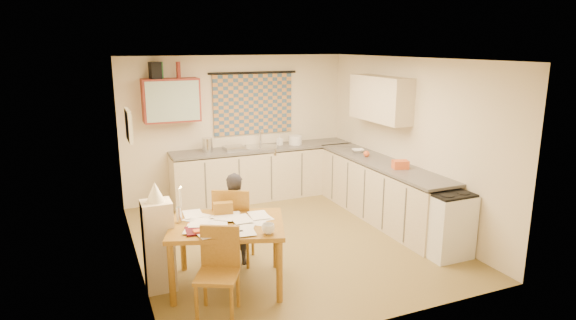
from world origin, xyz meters
name	(u,v)px	position (x,y,z in m)	size (l,w,h in m)	color
floor	(287,240)	(0.00, 0.00, -0.01)	(4.00, 4.50, 0.02)	brown
ceiling	(286,58)	(0.00, 0.00, 2.51)	(4.00, 4.50, 0.02)	white
wall_back	(237,127)	(0.00, 2.26, 1.25)	(4.00, 0.02, 2.50)	beige
wall_front	(381,203)	(0.00, -2.26, 1.25)	(4.00, 0.02, 2.50)	beige
wall_left	(131,168)	(-2.01, 0.00, 1.25)	(0.02, 4.50, 2.50)	beige
wall_right	(409,142)	(2.01, 0.00, 1.25)	(0.02, 4.50, 2.50)	beige
window_blind	(253,104)	(0.30, 2.22, 1.65)	(1.45, 0.03, 1.05)	#335170
curtain_rod	(253,73)	(0.30, 2.20, 2.20)	(0.04, 0.04, 1.60)	black
wall_cabinet	(171,100)	(-1.15, 2.08, 1.80)	(0.90, 0.34, 0.70)	maroon
wall_cabinet_glass	(173,101)	(-1.15, 1.91, 1.80)	(0.84, 0.02, 0.64)	#99B2A5
upper_cabinet_right	(380,99)	(1.83, 0.55, 1.85)	(0.34, 1.30, 0.70)	#C7B694
framed_print	(128,125)	(-1.97, 0.40, 1.70)	(0.04, 0.50, 0.40)	beige
print_canvas	(131,125)	(-1.95, 0.40, 1.70)	(0.01, 0.42, 0.32)	silver
counter_back	(265,173)	(0.41, 1.95, 0.45)	(3.30, 0.62, 0.92)	#C7B694
counter_right	(381,191)	(1.70, 0.23, 0.45)	(0.62, 2.95, 0.92)	#C7B694
stove	(445,224)	(1.70, -1.25, 0.43)	(0.55, 0.55, 0.86)	white
sink	(261,150)	(0.34, 1.95, 0.88)	(0.55, 0.45, 0.10)	silver
tap	(260,137)	(0.39, 2.13, 1.06)	(0.03, 0.03, 0.28)	silver
dish_rack	(234,148)	(-0.15, 1.95, 0.95)	(0.35, 0.30, 0.06)	silver
kettle	(207,145)	(-0.62, 1.95, 1.04)	(0.18, 0.18, 0.24)	silver
mixing_bowl	(295,140)	(1.00, 1.95, 1.00)	(0.24, 0.24, 0.16)	white
soap_bottle	(280,140)	(0.71, 2.00, 1.01)	(0.10, 0.10, 0.18)	white
bowl	(358,151)	(1.70, 0.95, 0.95)	(0.25, 0.25, 0.05)	white
orange_bag	(400,165)	(1.70, -0.23, 0.98)	(0.22, 0.16, 0.12)	orange
fruit_orange	(367,154)	(1.65, 0.60, 0.97)	(0.10, 0.10, 0.10)	orange
speaker	(155,70)	(-1.37, 2.08, 2.28)	(0.16, 0.20, 0.26)	black
bottle_green	(161,70)	(-1.28, 2.08, 2.28)	(0.07, 0.07, 0.26)	#195926
bottle_brown	(178,70)	(-1.01, 2.08, 2.28)	(0.07, 0.07, 0.26)	maroon
dining_table	(228,254)	(-1.12, -0.94, 0.38)	(1.48, 1.30, 0.75)	brown
chair_far	(235,239)	(-0.87, -0.39, 0.31)	(0.61, 0.61, 1.00)	brown
chair_near	(218,289)	(-1.38, -1.50, 0.28)	(0.55, 0.55, 0.90)	brown
person	(235,219)	(-0.87, -0.41, 0.59)	(0.51, 0.47, 1.17)	black
shelf_stand	(159,246)	(-1.84, -0.72, 0.51)	(0.32, 0.30, 1.03)	#C7B694
lampshade	(155,192)	(-1.84, -0.72, 1.14)	(0.20, 0.20, 0.22)	beige
letter_rack	(223,209)	(-1.09, -0.69, 0.83)	(0.22, 0.10, 0.16)	brown
mug	(268,229)	(-0.80, -1.40, 0.80)	(0.19, 0.19, 0.11)	white
magazine	(185,232)	(-1.60, -1.04, 0.76)	(0.21, 0.27, 0.02)	maroon
book	(187,227)	(-1.55, -0.89, 0.76)	(0.22, 0.26, 0.02)	orange
orange_box	(199,232)	(-1.47, -1.12, 0.77)	(0.12, 0.08, 0.04)	orange
eyeglasses	(237,232)	(-1.10, -1.25, 0.76)	(0.13, 0.04, 0.02)	black
candle_holder	(179,215)	(-1.60, -0.71, 0.84)	(0.06, 0.06, 0.18)	silver
candle	(180,198)	(-1.58, -0.73, 1.04)	(0.02, 0.02, 0.22)	white
candle_flame	(181,187)	(-1.56, -0.73, 1.16)	(0.02, 0.02, 0.02)	#FFCC66
papers	(225,222)	(-1.14, -0.94, 0.76)	(1.06, 1.05, 0.03)	white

